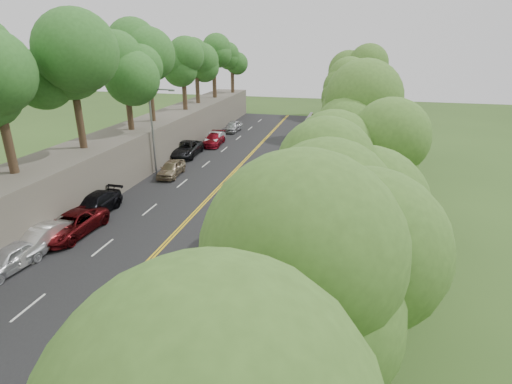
% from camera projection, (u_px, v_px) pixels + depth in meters
% --- Properties ---
extents(ground, '(140.00, 140.00, 0.00)m').
position_uv_depth(ground, '(214.00, 263.00, 22.78)').
color(ground, '#33511E').
rests_on(ground, ground).
extents(road, '(11.20, 66.00, 0.04)m').
position_uv_depth(road, '(213.00, 175.00, 37.58)').
color(road, black).
rests_on(road, ground).
extents(sidewalk, '(4.20, 66.00, 0.05)m').
position_uv_depth(sidewalk, '(297.00, 181.00, 35.81)').
color(sidewalk, gray).
rests_on(sidewalk, ground).
extents(jersey_barrier, '(0.42, 66.00, 0.60)m').
position_uv_depth(jersey_barrier, '(272.00, 176.00, 36.22)').
color(jersey_barrier, '#C8D12F').
rests_on(jersey_barrier, ground).
extents(rock_embankment, '(5.00, 66.00, 4.00)m').
position_uv_depth(rock_embankment, '(133.00, 149.00, 38.66)').
color(rock_embankment, '#595147').
rests_on(rock_embankment, ground).
extents(chainlink_fence, '(0.04, 66.00, 2.00)m').
position_uv_depth(chainlink_fence, '(321.00, 173.00, 35.00)').
color(chainlink_fence, slate).
rests_on(chainlink_fence, ground).
extents(trees_embankment, '(6.40, 66.00, 13.00)m').
position_uv_depth(trees_embankment, '(128.00, 57.00, 35.52)').
color(trees_embankment, '#347328').
rests_on(trees_embankment, rock_embankment).
extents(trees_fenceside, '(7.00, 66.00, 14.00)m').
position_uv_depth(trees_fenceside, '(354.00, 104.00, 32.34)').
color(trees_fenceside, '#52822E').
rests_on(trees_fenceside, ground).
extents(streetlight, '(2.52, 0.22, 8.00)m').
position_uv_depth(streetlight, '(154.00, 125.00, 36.14)').
color(streetlight, gray).
rests_on(streetlight, ground).
extents(signpost, '(0.62, 0.09, 3.10)m').
position_uv_depth(signpost, '(213.00, 262.00, 19.11)').
color(signpost, gray).
rests_on(signpost, sidewalk).
extents(construction_barrel, '(0.63, 0.63, 1.03)m').
position_uv_depth(construction_barrel, '(314.00, 173.00, 36.22)').
color(construction_barrel, '#F43300').
rests_on(construction_barrel, sidewalk).
extents(concrete_block, '(1.20, 0.97, 0.72)m').
position_uv_depth(concrete_block, '(297.00, 241.00, 24.40)').
color(concrete_block, gray).
rests_on(concrete_block, sidewalk).
extents(car_0, '(2.04, 4.22, 1.39)m').
position_uv_depth(car_0, '(9.00, 259.00, 21.76)').
color(car_0, silver).
rests_on(car_0, road).
extents(car_1, '(1.64, 4.61, 1.51)m').
position_uv_depth(car_1, '(38.00, 240.00, 23.69)').
color(car_1, silver).
rests_on(car_1, road).
extents(car_2, '(2.58, 5.28, 1.45)m').
position_uv_depth(car_2, '(72.00, 224.00, 25.73)').
color(car_2, '#4C0A0C').
rests_on(car_2, road).
extents(car_3, '(2.17, 5.21, 1.51)m').
position_uv_depth(car_3, '(94.00, 205.00, 28.64)').
color(car_3, black).
rests_on(car_3, road).
extents(car_4, '(1.98, 4.28, 1.42)m').
position_uv_depth(car_4, '(171.00, 168.00, 36.98)').
color(car_4, '#9B8567').
rests_on(car_4, road).
extents(car_5, '(1.67, 4.35, 1.41)m').
position_uv_depth(car_5, '(215.00, 139.00, 48.13)').
color(car_5, silver).
rests_on(car_5, road).
extents(car_6, '(2.95, 5.77, 1.56)m').
position_uv_depth(car_6, '(186.00, 149.00, 43.30)').
color(car_6, black).
rests_on(car_6, road).
extents(car_7, '(2.33, 4.98, 1.41)m').
position_uv_depth(car_7, '(214.00, 139.00, 47.77)').
color(car_7, maroon).
rests_on(car_7, road).
extents(car_8, '(1.91, 4.32, 1.45)m').
position_uv_depth(car_8, '(233.00, 126.00, 54.90)').
color(car_8, '#BCBCC1').
rests_on(car_8, road).
extents(painter_0, '(0.65, 0.92, 1.77)m').
position_uv_depth(painter_0, '(232.00, 242.00, 23.18)').
color(painter_0, yellow).
rests_on(painter_0, sidewalk).
extents(painter_1, '(0.57, 0.77, 1.91)m').
position_uv_depth(painter_1, '(244.00, 221.00, 25.59)').
color(painter_1, white).
rests_on(painter_1, sidewalk).
extents(painter_2, '(0.80, 0.95, 1.71)m').
position_uv_depth(painter_2, '(259.00, 216.00, 26.68)').
color(painter_2, black).
rests_on(painter_2, sidewalk).
extents(painter_3, '(0.99, 1.26, 1.70)m').
position_uv_depth(painter_3, '(245.00, 220.00, 25.96)').
color(painter_3, brown).
rests_on(painter_3, sidewalk).
extents(person_far, '(1.15, 0.55, 1.91)m').
position_uv_depth(person_far, '(323.00, 151.00, 41.79)').
color(person_far, black).
rests_on(person_far, sidewalk).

